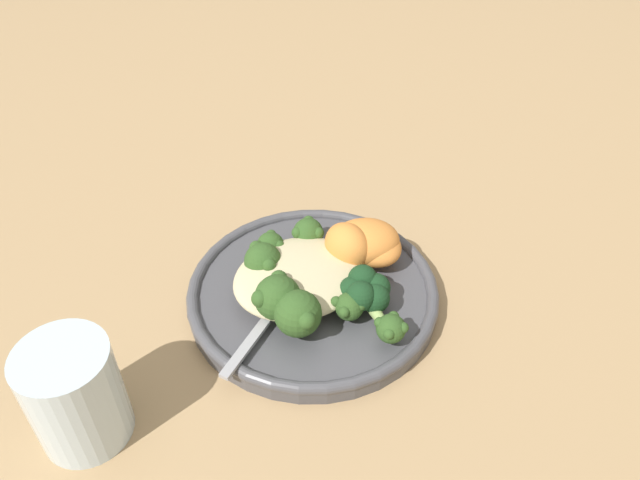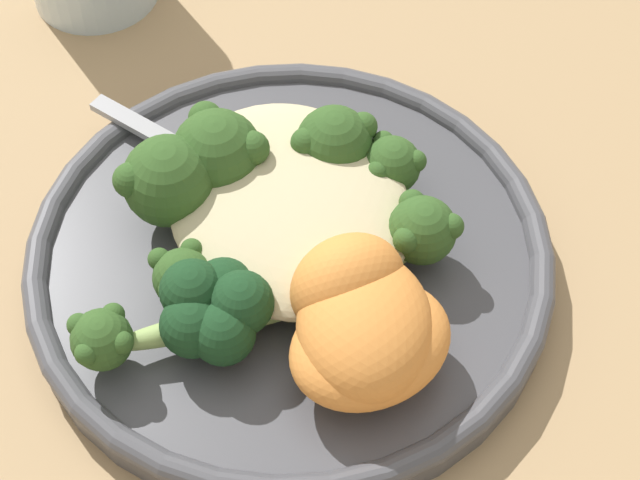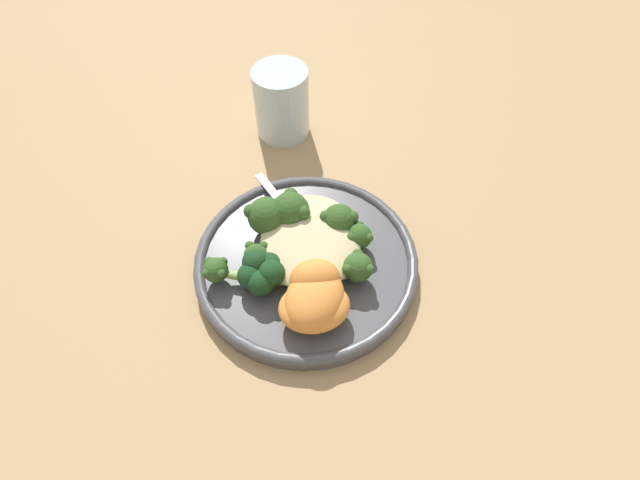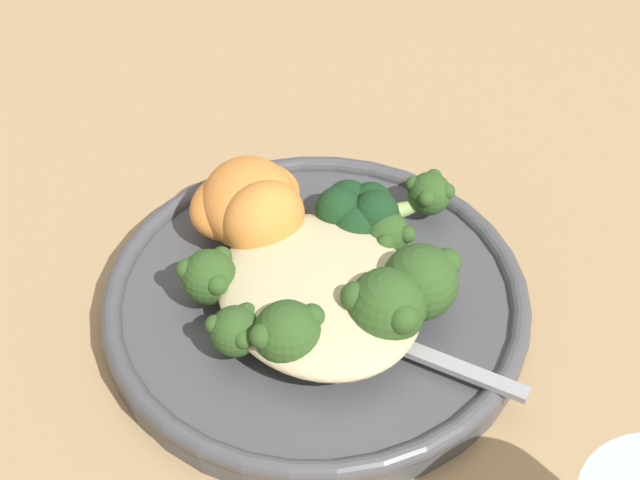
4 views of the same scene
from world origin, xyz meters
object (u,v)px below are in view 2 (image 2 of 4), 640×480
at_px(broccoli_stalk_2, 330,171).
at_px(plate, 293,266).
at_px(broccoli_stalk_4, 184,195).
at_px(kale_tuft, 215,308).
at_px(broccoli_stalk_5, 225,284).
at_px(spoon, 213,164).
at_px(broccoli_stalk_6, 158,330).
at_px(broccoli_stalk_0, 406,241).
at_px(sweet_potato_chunk_0, 356,329).
at_px(broccoli_stalk_3, 223,164).
at_px(sweet_potato_chunk_1, 341,287).
at_px(sweet_potato_chunk_2, 376,342).
at_px(quinoa_mound, 289,205).
at_px(broccoli_stalk_1, 371,200).

bearing_deg(broccoli_stalk_2, plate, 161.43).
xyz_separation_m(broccoli_stalk_4, kale_tuft, (0.06, -0.00, -0.00)).
relative_size(broccoli_stalk_2, broccoli_stalk_5, 1.43).
relative_size(broccoli_stalk_4, broccoli_stalk_5, 1.39).
height_order(broccoli_stalk_2, spoon, broccoli_stalk_2).
bearing_deg(broccoli_stalk_6, broccoli_stalk_0, -172.87).
relative_size(broccoli_stalk_2, sweet_potato_chunk_0, 1.60).
xyz_separation_m(broccoli_stalk_3, kale_tuft, (0.07, -0.03, -0.00)).
distance_m(plate, broccoli_stalk_6, 0.08).
distance_m(sweet_potato_chunk_0, spoon, 0.12).
distance_m(broccoli_stalk_5, sweet_potato_chunk_1, 0.05).
height_order(sweet_potato_chunk_0, sweet_potato_chunk_2, sweet_potato_chunk_0).
distance_m(broccoli_stalk_0, sweet_potato_chunk_0, 0.06).
xyz_separation_m(broccoli_stalk_5, broccoli_stalk_6, (0.01, -0.03, -0.00)).
relative_size(broccoli_stalk_6, sweet_potato_chunk_2, 1.71).
height_order(quinoa_mound, broccoli_stalk_6, same).
distance_m(broccoli_stalk_3, sweet_potato_chunk_2, 0.11).
xyz_separation_m(broccoli_stalk_2, spoon, (-0.03, -0.05, -0.01)).
bearing_deg(kale_tuft, broccoli_stalk_1, 112.22).
relative_size(plate, broccoli_stalk_6, 2.03).
xyz_separation_m(plate, broccoli_stalk_0, (0.02, 0.05, 0.02)).
distance_m(broccoli_stalk_0, broccoli_stalk_6, 0.11).
bearing_deg(broccoli_stalk_5, broccoli_stalk_4, -58.40).
bearing_deg(broccoli_stalk_5, spoon, -75.19).
xyz_separation_m(broccoli_stalk_5, spoon, (-0.07, 0.02, -0.01)).
height_order(broccoli_stalk_6, kale_tuft, kale_tuft).
bearing_deg(broccoli_stalk_1, sweet_potato_chunk_1, -167.11).
height_order(plate, broccoli_stalk_0, broccoli_stalk_0).
relative_size(quinoa_mound, kale_tuft, 2.57).
distance_m(broccoli_stalk_5, sweet_potato_chunk_0, 0.06).
relative_size(broccoli_stalk_3, broccoli_stalk_5, 1.44).
xyz_separation_m(broccoli_stalk_1, spoon, (-0.05, -0.06, -0.01)).
xyz_separation_m(sweet_potato_chunk_0, kale_tuft, (-0.03, -0.05, -0.00)).
xyz_separation_m(broccoli_stalk_1, broccoli_stalk_4, (-0.03, -0.08, 0.01)).
relative_size(plate, sweet_potato_chunk_2, 3.47).
bearing_deg(spoon, sweet_potato_chunk_1, 160.02).
relative_size(quinoa_mound, broccoli_stalk_5, 1.61).
relative_size(broccoli_stalk_6, spoon, 1.25).
bearing_deg(kale_tuft, broccoli_stalk_2, 126.87).
bearing_deg(sweet_potato_chunk_2, sweet_potato_chunk_0, -135.53).
height_order(broccoli_stalk_2, sweet_potato_chunk_0, sweet_potato_chunk_0).
xyz_separation_m(broccoli_stalk_6, spoon, (-0.09, 0.05, -0.01)).
bearing_deg(broccoli_stalk_3, plate, -170.04).
xyz_separation_m(sweet_potato_chunk_1, sweet_potato_chunk_2, (0.03, 0.01, -0.01)).
bearing_deg(quinoa_mound, broccoli_stalk_3, -140.96).
bearing_deg(broccoli_stalk_2, sweet_potato_chunk_1, -169.61).
xyz_separation_m(broccoli_stalk_4, broccoli_stalk_5, (0.05, 0.00, -0.01)).
distance_m(broccoli_stalk_3, broccoli_stalk_4, 0.02).
height_order(broccoli_stalk_1, spoon, broccoli_stalk_1).
distance_m(sweet_potato_chunk_2, spoon, 0.13).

